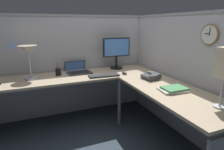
# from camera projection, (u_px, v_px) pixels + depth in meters

# --- Properties ---
(ground_plane) EXTENTS (6.80, 6.80, 0.00)m
(ground_plane) POSITION_uv_depth(u_px,v_px,m) (113.00, 131.00, 2.63)
(ground_plane) COLOR #2D3842
(cubicle_wall_back) EXTENTS (2.57, 0.12, 1.58)m
(cubicle_wall_back) POSITION_uv_depth(u_px,v_px,m) (72.00, 65.00, 3.06)
(cubicle_wall_back) COLOR #B2B2B7
(cubicle_wall_back) RESTS_ON ground
(cubicle_wall_right) EXTENTS (0.12, 2.37, 1.58)m
(cubicle_wall_right) POSITION_uv_depth(u_px,v_px,m) (182.00, 75.00, 2.50)
(cubicle_wall_right) COLOR #B2B2B7
(cubicle_wall_right) RESTS_ON ground
(desk) EXTENTS (2.35, 2.15, 0.73)m
(desk) POSITION_uv_depth(u_px,v_px,m) (104.00, 91.00, 2.36)
(desk) COLOR tan
(desk) RESTS_ON ground
(monitor) EXTENTS (0.46, 0.20, 0.50)m
(monitor) POSITION_uv_depth(u_px,v_px,m) (117.00, 51.00, 3.04)
(monitor) COLOR black
(monitor) RESTS_ON desk
(laptop) EXTENTS (0.37, 0.41, 0.22)m
(laptop) POSITION_uv_depth(u_px,v_px,m) (78.00, 70.00, 2.89)
(laptop) COLOR #38383D
(laptop) RESTS_ON desk
(keyboard) EXTENTS (0.44, 0.16, 0.02)m
(keyboard) POSITION_uv_depth(u_px,v_px,m) (104.00, 76.00, 2.65)
(keyboard) COLOR #232326
(keyboard) RESTS_ON desk
(computer_mouse) EXTENTS (0.06, 0.10, 0.03)m
(computer_mouse) POSITION_uv_depth(u_px,v_px,m) (124.00, 73.00, 2.76)
(computer_mouse) COLOR #232326
(computer_mouse) RESTS_ON desk
(desk_lamp_dome) EXTENTS (0.24, 0.24, 0.44)m
(desk_lamp_dome) POSITION_uv_depth(u_px,v_px,m) (28.00, 52.00, 2.43)
(desk_lamp_dome) COLOR #B7BABF
(desk_lamp_dome) RESTS_ON desk
(pen_cup) EXTENTS (0.08, 0.08, 0.18)m
(pen_cup) POSITION_uv_depth(u_px,v_px,m) (58.00, 72.00, 2.69)
(pen_cup) COLOR black
(pen_cup) RESTS_ON desk
(office_phone) EXTENTS (0.21, 0.23, 0.11)m
(office_phone) POSITION_uv_depth(u_px,v_px,m) (151.00, 77.00, 2.50)
(office_phone) COLOR #38383D
(office_phone) RESTS_ON desk
(book_stack) EXTENTS (0.31, 0.25, 0.04)m
(book_stack) POSITION_uv_depth(u_px,v_px,m) (173.00, 89.00, 2.07)
(book_stack) COLOR silver
(book_stack) RESTS_ON desk
(wall_clock) EXTENTS (0.04, 0.22, 0.22)m
(wall_clock) POSITION_uv_depth(u_px,v_px,m) (210.00, 35.00, 1.98)
(wall_clock) COLOR olive
(pinned_note_leftmost) EXTENTS (0.10, 0.00, 0.09)m
(pinned_note_leftmost) POSITION_uv_depth(u_px,v_px,m) (12.00, 45.00, 2.61)
(pinned_note_leftmost) COLOR #99B7E5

